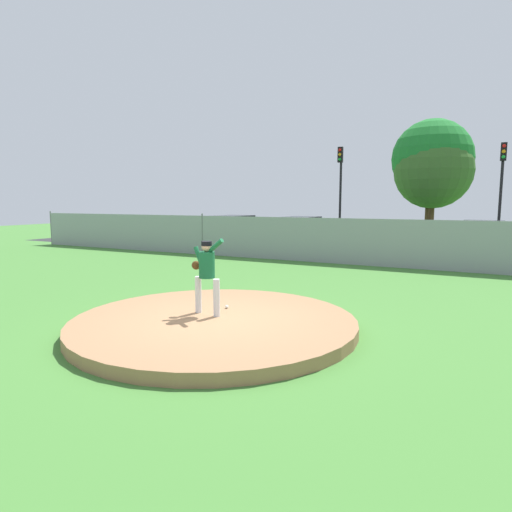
# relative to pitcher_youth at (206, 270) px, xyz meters

# --- Properties ---
(ground_plane) EXTENTS (80.00, 80.00, 0.00)m
(ground_plane) POSITION_rel_pitcher_youth_xyz_m (0.27, 5.85, -1.15)
(ground_plane) COLOR #427A33
(asphalt_strip) EXTENTS (44.00, 7.00, 0.01)m
(asphalt_strip) POSITION_rel_pitcher_youth_xyz_m (0.27, 14.35, -1.15)
(asphalt_strip) COLOR #2B2B2D
(asphalt_strip) RESTS_ON ground_plane
(pitchers_mound) EXTENTS (5.59, 5.59, 0.23)m
(pitchers_mound) POSITION_rel_pitcher_youth_xyz_m (0.27, -0.15, -1.04)
(pitchers_mound) COLOR #99704C
(pitchers_mound) RESTS_ON ground_plane
(pitcher_youth) EXTENTS (0.82, 0.32, 1.57)m
(pitcher_youth) POSITION_rel_pitcher_youth_xyz_m (0.00, 0.00, 0.00)
(pitcher_youth) COLOR silver
(pitcher_youth) RESTS_ON pitchers_mound
(baseball) EXTENTS (0.07, 0.07, 0.07)m
(baseball) POSITION_rel_pitcher_youth_xyz_m (0.10, 0.60, -0.89)
(baseball) COLOR white
(baseball) RESTS_ON pitchers_mound
(chainlink_fence) EXTENTS (35.99, 0.07, 1.95)m
(chainlink_fence) POSITION_rel_pitcher_youth_xyz_m (0.27, 9.85, -0.22)
(chainlink_fence) COLOR gray
(chainlink_fence) RESTS_ON ground_plane
(parked_car_teal) EXTENTS (1.87, 4.36, 1.64)m
(parked_car_teal) POSITION_rel_pitcher_youth_xyz_m (0.32, 13.90, -0.36)
(parked_car_teal) COLOR #146066
(parked_car_teal) RESTS_ON ground_plane
(parked_car_white) EXTENTS (2.17, 4.32, 1.72)m
(parked_car_white) POSITION_rel_pitcher_youth_xyz_m (-7.97, 14.42, -0.33)
(parked_car_white) COLOR silver
(parked_car_white) RESTS_ON ground_plane
(parked_car_charcoal) EXTENTS (1.92, 4.67, 1.70)m
(parked_car_charcoal) POSITION_rel_pitcher_youth_xyz_m (-3.97, 14.79, -0.33)
(parked_car_charcoal) COLOR #232328
(parked_car_charcoal) RESTS_ON ground_plane
(parked_car_slate) EXTENTS (2.01, 4.24, 1.67)m
(parked_car_slate) POSITION_rel_pitcher_youth_xyz_m (4.89, 14.31, -0.36)
(parked_car_slate) COLOR slate
(parked_car_slate) RESTS_ON ground_plane
(parked_car_champagne) EXTENTS (1.97, 4.36, 1.63)m
(parked_car_champagne) POSITION_rel_pitcher_youth_xyz_m (-10.59, 14.54, -0.37)
(parked_car_champagne) COLOR tan
(parked_car_champagne) RESTS_ON ground_plane
(traffic_cone_orange) EXTENTS (0.40, 0.40, 0.55)m
(traffic_cone_orange) POSITION_rel_pitcher_youth_xyz_m (-1.27, 11.67, -0.89)
(traffic_cone_orange) COLOR orange
(traffic_cone_orange) RESTS_ON asphalt_strip
(traffic_light_near) EXTENTS (0.28, 0.46, 5.71)m
(traffic_light_near) POSITION_rel_pitcher_youth_xyz_m (-2.82, 18.39, 2.70)
(traffic_light_near) COLOR black
(traffic_light_near) RESTS_ON ground_plane
(traffic_light_far) EXTENTS (0.28, 0.46, 5.45)m
(traffic_light_far) POSITION_rel_pitcher_youth_xyz_m (5.60, 18.40, 2.54)
(traffic_light_far) COLOR black
(traffic_light_far) RESTS_ON ground_plane
(tree_broad_right) EXTENTS (4.86, 4.86, 7.58)m
(tree_broad_right) POSITION_rel_pitcher_youth_xyz_m (1.85, 22.23, 3.98)
(tree_broad_right) COLOR #4C331E
(tree_broad_right) RESTS_ON ground_plane
(tree_slender_far) EXTENTS (4.70, 4.70, 6.78)m
(tree_slender_far) POSITION_rel_pitcher_youth_xyz_m (1.97, 21.93, 3.27)
(tree_slender_far) COLOR #4C331E
(tree_slender_far) RESTS_ON ground_plane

